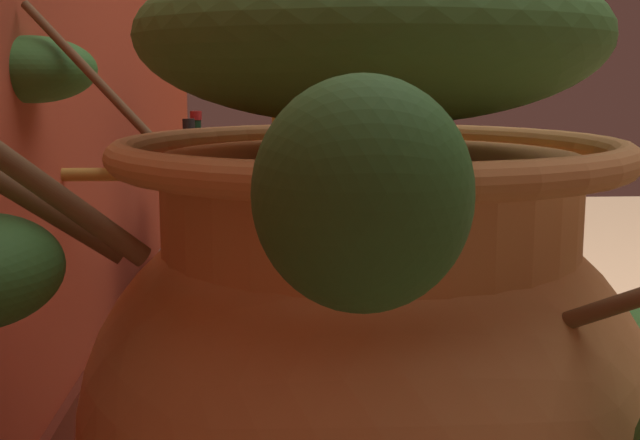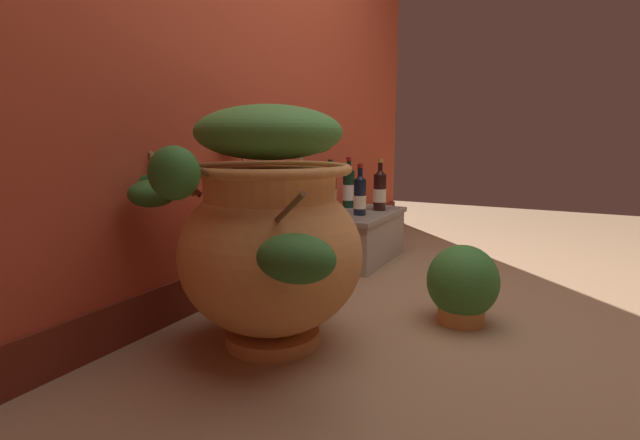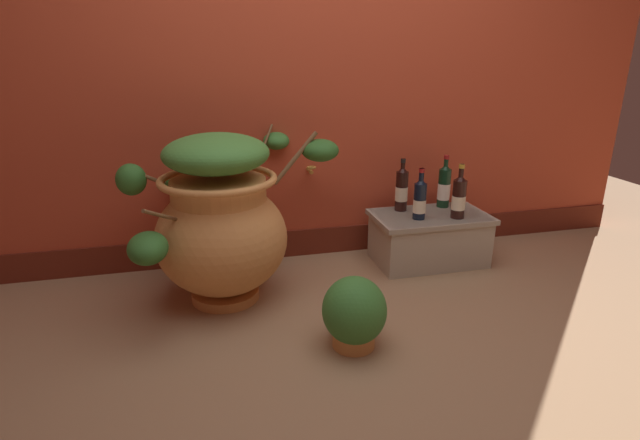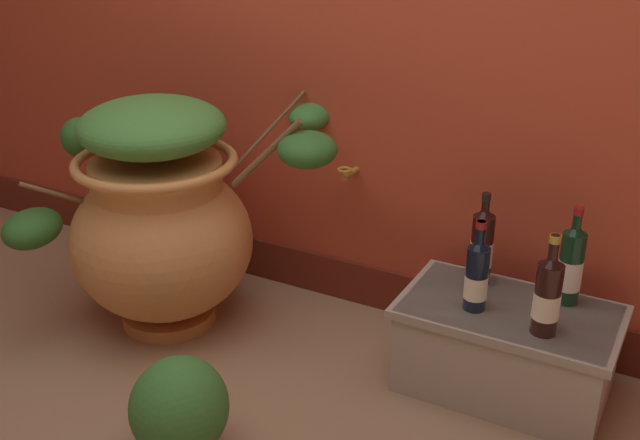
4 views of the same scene
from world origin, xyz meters
name	(u,v)px [view 1 (image 1 of 4)]	position (x,y,z in m)	size (l,w,h in m)	color
terracotta_urn	(360,336)	(-0.62, 0.62, 0.44)	(1.14, 1.03, 0.88)	#D68E4C
stone_ledge	(245,291)	(0.65, 0.81, 0.17)	(0.70, 0.41, 0.31)	#B2A893
wine_bottle_left	(191,196)	(0.50, 0.93, 0.45)	(0.08, 0.08, 0.33)	black
wine_bottle_middle	(263,199)	(0.55, 0.75, 0.43)	(0.08, 0.08, 0.31)	black
wine_bottle_right	(198,182)	(0.80, 0.94, 0.45)	(0.08, 0.08, 0.33)	black
wine_bottle_back	(278,184)	(0.78, 0.71, 0.44)	(0.08, 0.08, 0.33)	black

